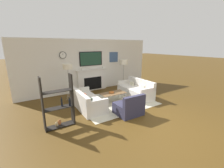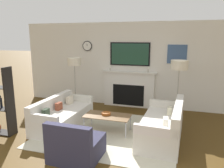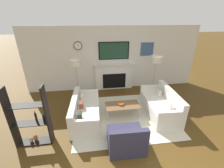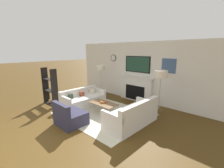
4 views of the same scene
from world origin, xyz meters
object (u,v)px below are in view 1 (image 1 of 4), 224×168
coffee_table (113,94)px  floor_lamp_right (124,62)px  decorative_bowl (111,92)px  couch_left (87,102)px  shelf_unit (58,105)px  armchair (129,108)px  couch_right (136,91)px  floor_lamp_left (68,67)px

coffee_table → floor_lamp_right: size_ratio=0.66×
coffee_table → decorative_bowl: decorative_bowl is taller
couch_left → coffee_table: size_ratio=1.70×
couch_left → decorative_bowl: 1.18m
coffee_table → shelf_unit: size_ratio=0.69×
decorative_bowl → coffee_table: bearing=-40.5°
armchair → decorative_bowl: armchair is taller
couch_left → floor_lamp_right: bearing=25.4°
shelf_unit → couch_right: bearing=12.1°
floor_lamp_right → decorative_bowl: bearing=-141.8°
armchair → shelf_unit: shelf_unit is taller
floor_lamp_left → shelf_unit: (-0.98, -2.13, -0.78)m
couch_right → armchair: size_ratio=2.09×
coffee_table → couch_left: bearing=-179.7°
coffee_table → floor_lamp_left: (-1.48, 1.31, 1.10)m
couch_left → floor_lamp_left: 1.81m
floor_lamp_left → coffee_table: bearing=-41.5°
coffee_table → floor_lamp_left: floor_lamp_left is taller
coffee_table → floor_lamp_left: bearing=138.5°
couch_right → floor_lamp_left: bearing=154.6°
couch_left → armchair: 1.67m
coffee_table → shelf_unit: 2.61m
decorative_bowl → floor_lamp_left: floor_lamp_left is taller
decorative_bowl → floor_lamp_left: (-1.43, 1.27, 1.04)m
coffee_table → floor_lamp_right: (1.57, 1.31, 1.11)m
couch_left → floor_lamp_left: bearing=101.5°
couch_left → floor_lamp_left: size_ratio=1.14×
decorative_bowl → shelf_unit: 2.57m
couch_left → shelf_unit: (-1.25, -0.81, 0.43)m
decorative_bowl → couch_left: bearing=-177.7°
couch_left → armchair: bearing=-51.9°
coffee_table → floor_lamp_right: 2.32m
floor_lamp_left → floor_lamp_right: 3.04m
armchair → shelf_unit: 2.37m
decorative_bowl → floor_lamp_left: size_ratio=0.14×
couch_left → floor_lamp_left: (-0.27, 1.32, 1.21)m
armchair → decorative_bowl: bearing=84.3°
coffee_table → decorative_bowl: (-0.05, 0.04, 0.06)m
coffee_table → floor_lamp_right: floor_lamp_right is taller
coffee_table → floor_lamp_right: bearing=39.9°
couch_left → floor_lamp_right: (2.78, 1.32, 1.23)m
decorative_bowl → shelf_unit: shelf_unit is taller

